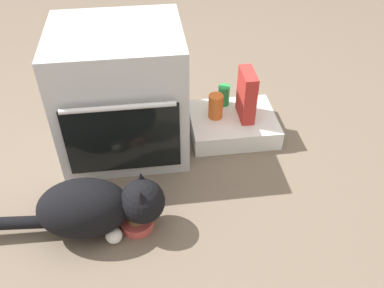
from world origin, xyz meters
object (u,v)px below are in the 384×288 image
Objects in this scene: food_bowl at (137,222)px; cat at (95,207)px; sauce_jar at (216,106)px; pantry_cabinet at (233,124)px; oven at (121,93)px; soda_can at (224,95)px; cereal_box at (247,95)px.

food_bowl is 0.20m from cat.
sauce_jar is at bearing 47.07° from cat.
pantry_cabinet is at bearing 42.25° from cat.
pantry_cabinet is 3.22× the size of food_bowl.
soda_can is (0.57, 0.16, -0.17)m from oven.
sauce_jar is (-0.10, 0.01, 0.13)m from pantry_cabinet.
food_bowl is 0.17× the size of cat.
food_bowl is 0.80m from sauce_jar.
cat reaches higher than soda_can.
soda_can is (-0.10, 0.13, -0.08)m from cereal_box.
cereal_box is at bearing 44.35° from food_bowl.
cat is at bearing 177.61° from food_bowl.
oven is 4.81× the size of sauce_jar.
cat is (-0.73, -0.61, 0.09)m from pantry_cabinet.
oven is at bearing -177.96° from cereal_box.
sauce_jar is at bearing -120.64° from soda_can.
cereal_box is (0.66, 0.02, -0.09)m from oven.
cat is 7.10× the size of soda_can.
cereal_box is at bearing -5.67° from sauce_jar.
cereal_box is at bearing -53.94° from soda_can.
oven is at bearing -175.42° from sauce_jar.
food_bowl is at bearing -126.30° from sauce_jar.
oven is 0.67m from food_bowl.
cat is (-0.17, 0.01, 0.12)m from food_bowl.
oven reaches higher than food_bowl.
cat reaches higher than food_bowl.
food_bowl is 1.06× the size of sauce_jar.
soda_can is at bearing 54.53° from food_bowl.
pantry_cabinet is 0.18m from soda_can.
cat reaches higher than sauce_jar.
cereal_box reaches higher than pantry_cabinet.
sauce_jar is at bearing 4.58° from oven.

